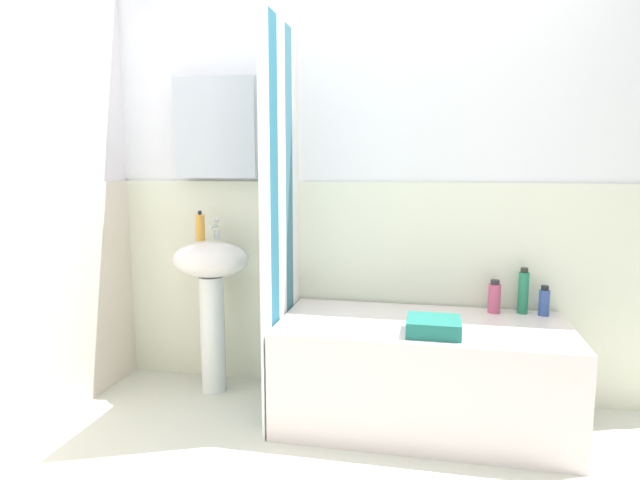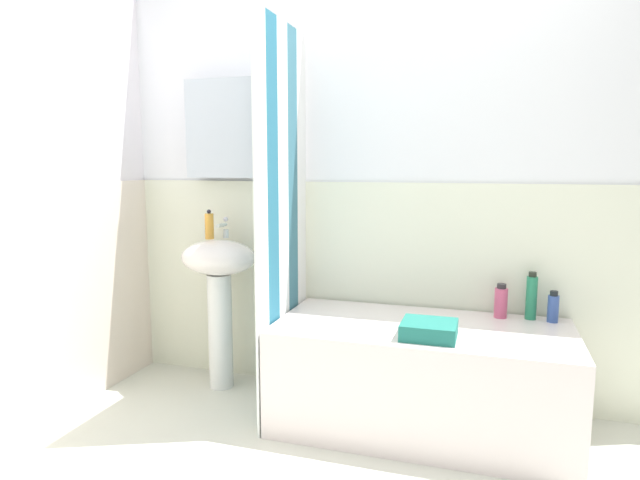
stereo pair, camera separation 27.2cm
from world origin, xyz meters
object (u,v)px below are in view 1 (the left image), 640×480
at_px(lotion_bottle, 544,302).
at_px(conditioner_bottle, 523,292).
at_px(bathtub, 422,373).
at_px(body_wash_bottle, 494,297).
at_px(sink, 211,283).
at_px(towel_folded, 434,326).
at_px(soap_dispenser, 200,227).

height_order(lotion_bottle, conditioner_bottle, conditioner_bottle).
relative_size(bathtub, body_wash_bottle, 8.06).
distance_m(lotion_bottle, conditioner_bottle, 0.11).
distance_m(sink, lotion_bottle, 1.79).
relative_size(bathtub, conditioner_bottle, 5.84).
height_order(sink, lotion_bottle, sink).
relative_size(body_wash_bottle, towel_folded, 0.72).
xyz_separation_m(lotion_bottle, conditioner_bottle, (-0.10, 0.02, 0.04)).
bearing_deg(bathtub, towel_folded, -74.31).
distance_m(soap_dispenser, towel_folded, 1.40).
bearing_deg(sink, body_wash_bottle, 3.90).
xyz_separation_m(soap_dispenser, bathtub, (1.25, -0.18, -0.69)).
bearing_deg(soap_dispenser, conditioner_bottle, 2.97).
bearing_deg(conditioner_bottle, towel_folded, -135.16).
height_order(soap_dispenser, conditioner_bottle, soap_dispenser).
distance_m(body_wash_bottle, towel_folded, 0.54).
relative_size(lotion_bottle, body_wash_bottle, 0.90).
bearing_deg(body_wash_bottle, conditioner_bottle, 6.13).
relative_size(soap_dispenser, towel_folded, 0.70).
xyz_separation_m(soap_dispenser, conditioner_bottle, (1.75, 0.09, -0.31)).
bearing_deg(lotion_bottle, towel_folded, -142.23).
height_order(soap_dispenser, body_wash_bottle, soap_dispenser).
distance_m(soap_dispenser, conditioner_bottle, 1.78).
bearing_deg(bathtub, conditioner_bottle, 28.61).
xyz_separation_m(sink, soap_dispenser, (-0.07, 0.03, 0.31)).
relative_size(sink, body_wash_bottle, 4.96).
bearing_deg(soap_dispenser, sink, -23.33).
relative_size(lotion_bottle, conditioner_bottle, 0.65).
bearing_deg(lotion_bottle, body_wash_bottle, 178.55).
height_order(bathtub, body_wash_bottle, body_wash_bottle).
bearing_deg(body_wash_bottle, bathtub, -144.21).
distance_m(bathtub, lotion_bottle, 0.74).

